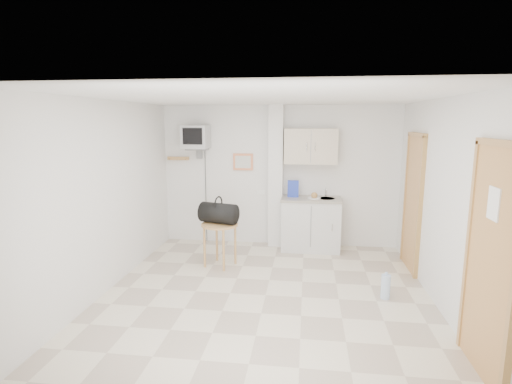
# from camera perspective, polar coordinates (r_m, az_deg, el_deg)

# --- Properties ---
(ground) EXTENTS (4.50, 4.50, 0.00)m
(ground) POSITION_cam_1_polar(r_m,az_deg,el_deg) (5.35, 1.39, -14.52)
(ground) COLOR beige
(ground) RESTS_ON ground
(room_envelope) EXTENTS (4.24, 4.54, 2.55)m
(room_envelope) POSITION_cam_1_polar(r_m,az_deg,el_deg) (4.98, 4.32, 2.11)
(room_envelope) COLOR white
(room_envelope) RESTS_ON ground
(kitchenette) EXTENTS (1.03, 0.58, 2.10)m
(kitchenette) POSITION_cam_1_polar(r_m,az_deg,el_deg) (6.98, 7.83, -1.73)
(kitchenette) COLOR silver
(kitchenette) RESTS_ON ground
(crt_television) EXTENTS (0.44, 0.45, 2.15)m
(crt_television) POSITION_cam_1_polar(r_m,az_deg,el_deg) (7.13, -8.57, 7.68)
(crt_television) COLOR slate
(crt_television) RESTS_ON ground
(round_table) EXTENTS (0.57, 0.57, 0.67)m
(round_table) POSITION_cam_1_polar(r_m,az_deg,el_deg) (6.19, -5.19, -5.44)
(round_table) COLOR #A66F3E
(round_table) RESTS_ON ground
(duffel_bag) EXTENTS (0.63, 0.46, 0.42)m
(duffel_bag) POSITION_cam_1_polar(r_m,az_deg,el_deg) (6.17, -5.36, -2.99)
(duffel_bag) COLOR black
(duffel_bag) RESTS_ON round_table
(water_bottle) EXTENTS (0.12, 0.12, 0.35)m
(water_bottle) POSITION_cam_1_polar(r_m,az_deg,el_deg) (5.45, 18.03, -12.73)
(water_bottle) COLOR #AEC7E6
(water_bottle) RESTS_ON ground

